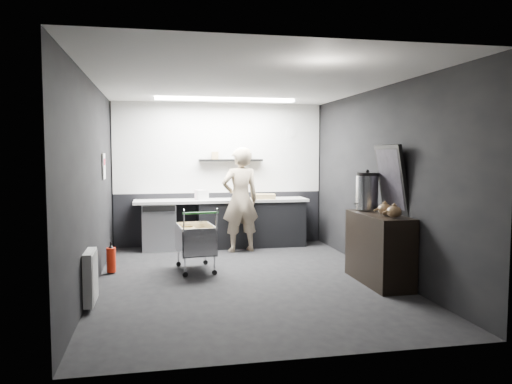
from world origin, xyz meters
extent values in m
plane|color=black|center=(0.00, 0.00, 0.00)|extent=(5.50, 5.50, 0.00)
plane|color=silver|center=(0.00, 0.00, 2.70)|extent=(5.50, 5.50, 0.00)
plane|color=black|center=(0.00, 2.75, 1.35)|extent=(5.50, 0.00, 5.50)
plane|color=black|center=(0.00, -2.75, 1.35)|extent=(5.50, 0.00, 5.50)
plane|color=black|center=(-2.00, 0.00, 1.35)|extent=(0.00, 5.50, 5.50)
plane|color=black|center=(2.00, 0.00, 1.35)|extent=(0.00, 5.50, 5.50)
cube|color=silver|center=(0.00, 2.73, 1.85)|extent=(3.95, 0.02, 1.70)
cube|color=black|center=(0.00, 2.73, 0.50)|extent=(3.95, 0.02, 1.00)
cube|color=black|center=(0.20, 2.62, 1.62)|extent=(1.20, 0.22, 0.04)
cylinder|color=silver|center=(1.40, 2.72, 2.15)|extent=(0.20, 0.03, 0.20)
cube|color=silver|center=(-1.98, 1.30, 1.55)|extent=(0.02, 0.30, 0.40)
cube|color=red|center=(-1.98, 1.30, 1.62)|extent=(0.02, 0.22, 0.10)
cube|color=silver|center=(-1.94, -0.90, 0.35)|extent=(0.10, 0.50, 0.60)
cube|color=white|center=(0.00, 1.85, 2.67)|extent=(2.40, 0.20, 0.04)
cube|color=black|center=(0.55, 2.42, 0.42)|extent=(2.00, 0.56, 0.85)
cube|color=silver|center=(0.00, 2.42, 0.88)|extent=(3.20, 0.60, 0.05)
cube|color=#9EA0A5|center=(-1.15, 2.42, 0.42)|extent=(0.60, 0.58, 0.85)
cube|color=black|center=(-1.15, 2.12, 0.78)|extent=(0.56, 0.02, 0.10)
imported|color=beige|center=(0.27, 1.97, 0.93)|extent=(0.74, 0.55, 1.86)
cube|color=silver|center=(-0.63, 0.65, 0.29)|extent=(0.57, 0.82, 0.02)
cube|color=silver|center=(-0.87, 0.65, 0.48)|extent=(0.09, 0.78, 0.41)
cube|color=silver|center=(-0.38, 0.65, 0.48)|extent=(0.09, 0.78, 0.41)
cube|color=silver|center=(-0.63, 0.27, 0.48)|extent=(0.50, 0.07, 0.41)
cube|color=silver|center=(-0.63, 1.03, 0.48)|extent=(0.50, 0.07, 0.41)
cylinder|color=silver|center=(-0.84, 0.30, 0.16)|extent=(0.02, 0.02, 0.28)
cylinder|color=silver|center=(-0.41, 0.30, 0.16)|extent=(0.02, 0.02, 0.28)
cylinder|color=silver|center=(-0.84, 1.00, 0.16)|extent=(0.02, 0.02, 0.28)
cylinder|color=silver|center=(-0.41, 1.00, 0.16)|extent=(0.02, 0.02, 0.28)
cylinder|color=green|center=(-0.63, 0.21, 0.92)|extent=(0.51, 0.08, 0.03)
cube|color=olive|center=(-0.74, 0.75, 0.47)|extent=(0.24, 0.29, 0.35)
cube|color=olive|center=(-0.50, 0.54, 0.45)|extent=(0.22, 0.27, 0.31)
cylinder|color=black|center=(-0.84, 0.30, 0.04)|extent=(0.08, 0.04, 0.07)
cylinder|color=black|center=(-0.84, 1.00, 0.04)|extent=(0.08, 0.04, 0.07)
cylinder|color=black|center=(-0.41, 0.30, 0.04)|extent=(0.08, 0.04, 0.07)
cylinder|color=black|center=(-0.41, 1.00, 0.04)|extent=(0.08, 0.04, 0.07)
cube|color=black|center=(1.75, -0.54, 0.47)|extent=(0.47, 1.25, 0.94)
cylinder|color=silver|center=(1.75, -0.13, 1.20)|extent=(0.31, 0.31, 0.48)
cylinder|color=black|center=(1.75, -0.13, 1.46)|extent=(0.31, 0.31, 0.04)
sphere|color=black|center=(1.75, -0.13, 1.50)|extent=(0.05, 0.05, 0.05)
ellipsoid|color=brown|center=(1.75, -0.70, 1.02)|extent=(0.19, 0.19, 0.15)
ellipsoid|color=brown|center=(1.75, -0.96, 1.02)|extent=(0.19, 0.19, 0.15)
cube|color=black|center=(1.94, -0.49, 1.41)|extent=(0.21, 0.73, 0.93)
cube|color=black|center=(1.92, -0.49, 1.41)|extent=(0.15, 0.62, 0.80)
cylinder|color=red|center=(-1.85, 0.71, 0.20)|extent=(0.13, 0.13, 0.36)
cone|color=black|center=(-1.85, 0.71, 0.40)|extent=(0.09, 0.09, 0.05)
cylinder|color=black|center=(-1.85, 0.71, 0.44)|extent=(0.03, 0.03, 0.05)
cube|color=#9D8553|center=(0.78, 2.37, 0.94)|extent=(0.48, 0.40, 0.09)
cylinder|color=white|center=(-0.41, 2.42, 0.99)|extent=(0.18, 0.18, 0.18)
cube|color=silver|center=(-0.37, 2.37, 0.99)|extent=(0.24, 0.21, 0.18)
camera|label=1|loc=(-1.18, -6.73, 1.76)|focal=35.00mm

